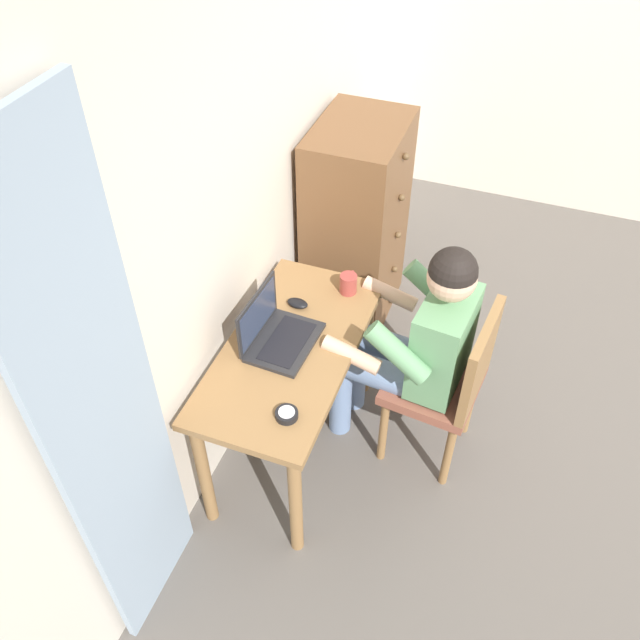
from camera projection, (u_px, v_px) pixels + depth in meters
name	position (u px, v px, depth m)	size (l,w,h in m)	color
wall_back	(256.00, 167.00, 2.89)	(4.80, 0.05, 2.50)	beige
curtain_panel	(108.00, 427.00, 2.10)	(0.48, 0.03, 2.13)	#8EA3B7
desk	(291.00, 366.00, 2.93)	(1.09, 0.54, 0.72)	olive
dresser	(356.00, 226.00, 3.68)	(0.63, 0.48, 1.20)	brown
chair	(449.00, 381.00, 2.98)	(0.46, 0.44, 0.90)	brown
person_seated	(415.00, 340.00, 2.91)	(0.57, 0.61, 1.22)	#6B84AD
laptop	(276.00, 332.00, 2.83)	(0.35, 0.27, 0.24)	#232326
computer_mouse	(298.00, 303.00, 3.02)	(0.06, 0.10, 0.03)	black
desk_clock	(287.00, 414.00, 2.56)	(0.09, 0.09, 0.03)	black
coffee_mug	(349.00, 283.00, 3.07)	(0.12, 0.08, 0.09)	#9E3D38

